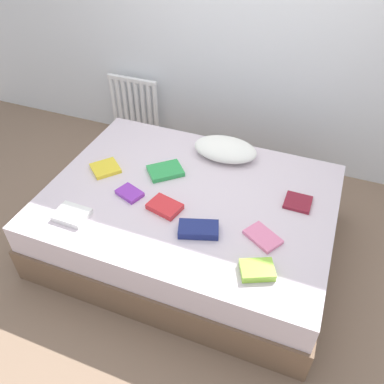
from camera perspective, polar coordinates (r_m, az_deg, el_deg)
The scene contains 14 objects.
ground_plane at distance 3.07m, azimuth -0.34°, elevation -7.36°, with size 8.00×8.00×0.00m, color #7F6651.
back_wall at distance 3.45m, azimuth 8.73°, elevation 25.57°, with size 6.00×0.10×2.80m, color silver.
bed at distance 2.89m, azimuth -0.36°, elevation -4.10°, with size 2.00×1.50×0.50m.
radiator at distance 4.08m, azimuth -8.37°, elevation 12.42°, with size 0.52×0.04×0.57m.
pillow at distance 3.04m, azimuth 4.84°, elevation 6.22°, with size 0.49×0.31×0.13m, color white.
textbook_purple at distance 2.73m, azimuth -9.03°, elevation -0.17°, with size 0.17×0.12×0.03m, color purple.
textbook_white at distance 2.66m, azimuth -17.06°, elevation -3.16°, with size 0.21×0.17×0.04m, color white.
textbook_maroon at distance 2.73m, azimuth 15.12°, elevation -1.45°, with size 0.18×0.17×0.02m, color maroon.
textbook_navy at distance 2.44m, azimuth 0.95°, elevation -5.44°, with size 0.25×0.13×0.05m, color navy.
textbook_yellow at distance 2.99m, azimuth -12.46°, elevation 3.39°, with size 0.19×0.19×0.03m, color yellow.
textbook_red at distance 2.60m, azimuth -3.97°, elevation -2.13°, with size 0.21×0.15×0.04m, color red.
textbook_lime at distance 2.27m, azimuth 9.43°, elevation -11.10°, with size 0.19×0.14×0.05m, color #8CC638.
textbook_green at distance 2.90m, azimuth -3.89°, elevation 3.08°, with size 0.24×0.18×0.04m, color green.
textbook_pink at distance 2.45m, azimuth 10.23°, elevation -6.44°, with size 0.22×0.14×0.02m, color pink.
Camera 1 is at (0.76, -1.89, 2.29)m, focal length 36.75 mm.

